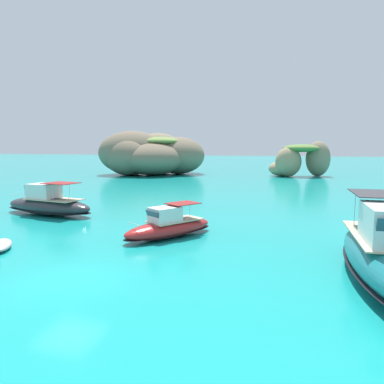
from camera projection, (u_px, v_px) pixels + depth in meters
ground_plane at (68, 281)px, 15.34m from camera, size 400.00×400.00×0.00m
islet_large at (151, 155)px, 73.06m from camera, size 23.90×21.51×8.57m
islet_small at (300, 160)px, 67.98m from camera, size 12.76×8.92×6.54m
motorboat_red at (169, 227)px, 22.62m from camera, size 5.12×6.50×2.03m
motorboat_charcoal at (48, 204)px, 30.02m from camera, size 8.89×3.74×2.70m
dinghy_tender at (1, 245)px, 20.04m from camera, size 2.46×2.73×0.58m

